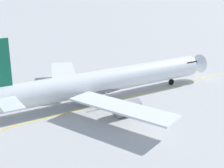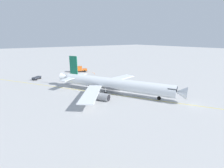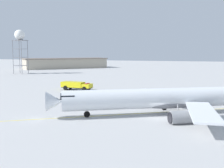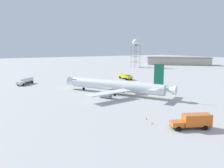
# 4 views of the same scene
# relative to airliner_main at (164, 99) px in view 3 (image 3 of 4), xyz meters

# --- Properties ---
(ground_plane) EXTENTS (600.00, 600.00, 0.00)m
(ground_plane) POSITION_rel_airliner_main_xyz_m (0.72, 3.15, -2.88)
(ground_plane) COLOR #B2B2B2
(airliner_main) EXTENTS (39.20, 30.84, 11.39)m
(airliner_main) POSITION_rel_airliner_main_xyz_m (0.00, 0.00, 0.00)
(airliner_main) COLOR silver
(airliner_main) RESTS_ON ground_plane
(fire_tender_truck) EXTENTS (9.76, 3.67, 2.50)m
(fire_tender_truck) POSITION_rel_airliner_main_xyz_m (30.22, -23.91, -1.35)
(fire_tender_truck) COLOR #232326
(fire_tender_truck) RESTS_ON ground_plane
(radar_tower) EXTENTS (6.14, 6.14, 23.12)m
(radar_tower) POSITION_rel_airliner_main_xyz_m (85.95, -71.10, 16.19)
(radar_tower) COLOR slate
(radar_tower) RESTS_ON ground_plane
(terminal_shed) EXTENTS (54.12, 54.74, 7.17)m
(terminal_shed) POSITION_rel_airliner_main_xyz_m (87.29, -122.65, 0.73)
(terminal_shed) COLOR #B2A893
(terminal_shed) RESTS_ON ground_plane
(taxiway_centreline) EXTENTS (149.40, 96.31, 0.01)m
(taxiway_centreline) POSITION_rel_airliner_main_xyz_m (2.40, -0.30, -2.88)
(taxiway_centreline) COLOR yellow
(taxiway_centreline) RESTS_ON ground_plane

